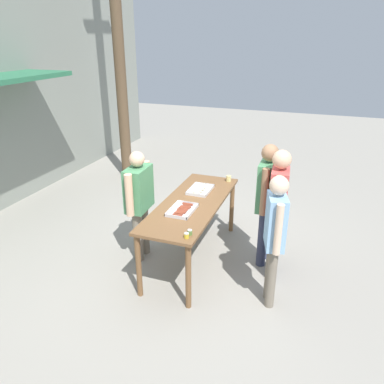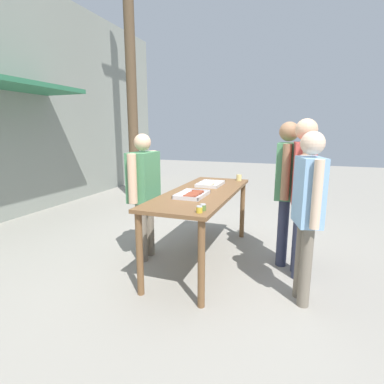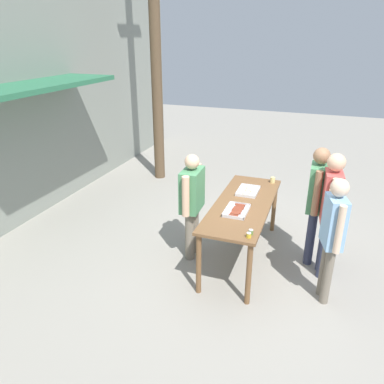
{
  "view_description": "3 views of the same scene",
  "coord_description": "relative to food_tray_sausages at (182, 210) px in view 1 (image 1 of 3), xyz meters",
  "views": [
    {
      "loc": [
        -4.44,
        -1.62,
        3.05
      ],
      "look_at": [
        0.0,
        0.0,
        1.06
      ],
      "focal_mm": 35.0,
      "sensor_mm": 36.0,
      "label": 1
    },
    {
      "loc": [
        -3.48,
        -1.13,
        1.66
      ],
      "look_at": [
        -0.32,
        0.02,
        0.96
      ],
      "focal_mm": 28.0,
      "sensor_mm": 36.0,
      "label": 2
    },
    {
      "loc": [
        -4.87,
        -0.98,
        3.16
      ],
      "look_at": [
        -0.19,
        0.72,
        1.05
      ],
      "focal_mm": 35.0,
      "sensor_mm": 36.0,
      "label": 3
    }
  ],
  "objects": [
    {
      "name": "beer_cup",
      "position": [
        1.27,
        -0.29,
        0.03
      ],
      "size": [
        0.08,
        0.08,
        0.09
      ],
      "color": "#DBC67A",
      "rests_on": "serving_table"
    },
    {
      "name": "utility_pole",
      "position": [
        3.09,
        2.6,
        2.55
      ],
      "size": [
        1.1,
        0.24,
        6.82
      ],
      "color": "brown",
      "rests_on": "ground"
    },
    {
      "name": "person_server_behind_table",
      "position": [
        0.13,
        0.7,
        0.02
      ],
      "size": [
        0.68,
        0.28,
        1.62
      ],
      "rotation": [
        0.0,
        0.0,
        0.04
      ],
      "color": "#756B5B",
      "rests_on": "ground"
    },
    {
      "name": "person_customer_with_cup",
      "position": [
        0.59,
        -1.0,
        0.12
      ],
      "size": [
        0.61,
        0.24,
        1.76
      ],
      "rotation": [
        0.0,
        0.0,
        3.15
      ],
      "color": "#333851",
      "rests_on": "ground"
    },
    {
      "name": "person_customer_holding_hotdog",
      "position": [
        -0.27,
        -1.24,
        0.07
      ],
      "size": [
        0.52,
        0.29,
        1.65
      ],
      "rotation": [
        0.0,
        0.0,
        3.41
      ],
      "color": "#756B5B",
      "rests_on": "ground"
    },
    {
      "name": "food_tray_buns",
      "position": [
        0.73,
        0.0,
        0.01
      ],
      "size": [
        0.45,
        0.31,
        0.06
      ],
      "color": "silver",
      "rests_on": "serving_table"
    },
    {
      "name": "food_tray_sausages",
      "position": [
        0.0,
        0.0,
        0.0
      ],
      "size": [
        0.46,
        0.31,
        0.04
      ],
      "color": "silver",
      "rests_on": "serving_table"
    },
    {
      "name": "serving_table",
      "position": [
        0.32,
        -0.02,
        -0.13
      ],
      "size": [
        2.17,
        0.78,
        0.91
      ],
      "color": "brown",
      "rests_on": "ground"
    },
    {
      "name": "condiment_jar_ketchup",
      "position": [
        -0.55,
        -0.31,
        0.02
      ],
      "size": [
        0.06,
        0.06,
        0.06
      ],
      "color": "#567A38",
      "rests_on": "serving_table"
    },
    {
      "name": "person_customer_waiting_in_line",
      "position": [
        0.3,
        -1.18,
        0.15
      ],
      "size": [
        0.56,
        0.25,
        1.78
      ],
      "rotation": [
        0.0,
        0.0,
        3.23
      ],
      "color": "#333851",
      "rests_on": "ground"
    },
    {
      "name": "ground_plane",
      "position": [
        0.32,
        -0.02,
        -0.93
      ],
      "size": [
        24.0,
        24.0,
        0.0
      ],
      "primitive_type": "plane",
      "color": "gray"
    },
    {
      "name": "condiment_jar_mustard",
      "position": [
        -0.64,
        -0.3,
        0.02
      ],
      "size": [
        0.06,
        0.06,
        0.06
      ],
      "color": "gold",
      "rests_on": "serving_table"
    }
  ]
}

